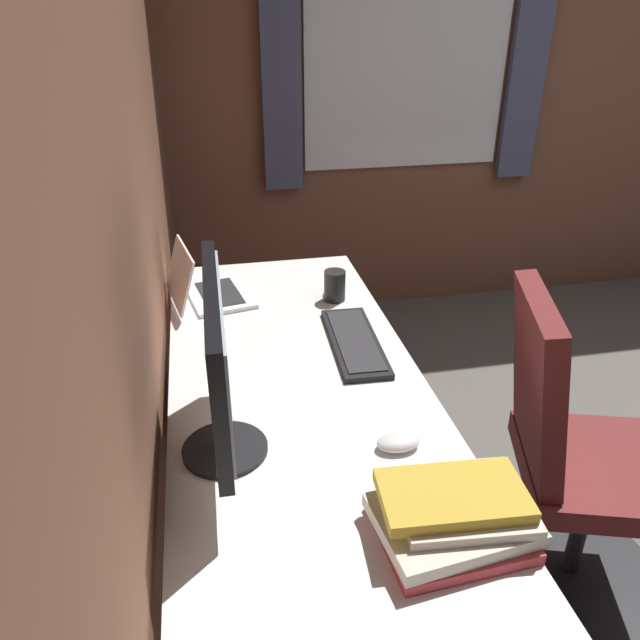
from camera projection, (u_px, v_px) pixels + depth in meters
name	position (u px, v px, depth m)	size (l,w,h in m)	color
wall_back	(100.00, 203.00, 1.25)	(4.58, 0.10, 2.60)	brown
wall_right	(565.00, 72.00, 3.41)	(0.10, 5.03, 2.60)	brown
window_panel	(407.00, 61.00, 3.16)	(0.02, 1.09, 1.07)	white
curtain_near	(529.00, 60.00, 3.25)	(0.05, 0.20, 1.23)	#4C5170
curtain_far	(281.00, 64.00, 3.02)	(0.05, 0.20, 1.23)	#4C5170
desk	(302.00, 415.00, 1.67)	(1.88, 0.70, 0.73)	white
drawer_pedestal	(286.00, 463.00, 1.96)	(0.40, 0.51, 0.69)	white
monitor_primary	(218.00, 362.00, 1.32)	(0.54, 0.20, 0.42)	black
laptop_leftmost	(204.00, 287.00, 2.13)	(0.33, 0.31, 0.20)	white
keyboard_main	(355.00, 342.00, 1.87)	(0.43, 0.16, 0.02)	black
mouse_main	(398.00, 442.00, 1.44)	(0.06, 0.10, 0.03)	silver
book_stack_near	(454.00, 514.00, 1.20)	(0.26, 0.32, 0.10)	#B2383D
coffee_mug	(335.00, 285.00, 2.13)	(0.11, 0.07, 0.11)	black
office_chair	(569.00, 468.00, 1.78)	(0.56, 0.60, 0.97)	maroon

